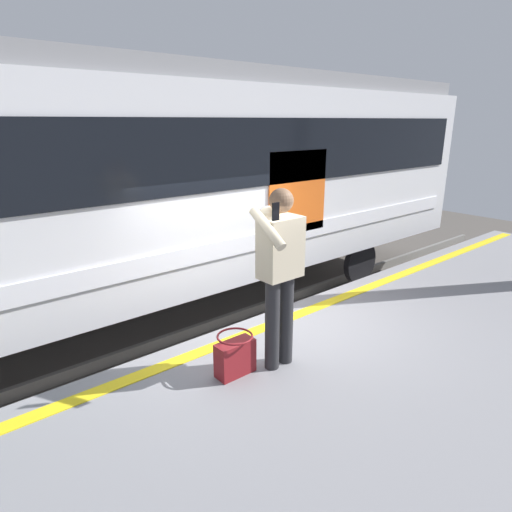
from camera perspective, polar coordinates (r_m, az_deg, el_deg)
name	(u,v)px	position (r m, az deg, el deg)	size (l,w,h in m)	color
ground_plane	(258,379)	(5.85, 0.23, -15.82)	(24.80, 24.80, 0.00)	#4C4742
platform	(389,427)	(4.57, 17.12, -20.65)	(13.56, 3.86, 0.90)	gray
safety_line	(274,324)	(5.21, 2.39, -8.85)	(13.29, 0.16, 0.01)	yellow
track_rail_near	(194,331)	(6.91, -8.18, -9.69)	(17.63, 0.08, 0.16)	slate
track_rail_far	(151,302)	(8.07, -13.61, -5.94)	(17.63, 0.08, 0.16)	slate
train_carriage	(99,180)	(6.44, -19.94, 9.33)	(13.80, 2.94, 3.76)	silver
passenger	(280,265)	(4.01, 3.13, -1.14)	(0.57, 0.55, 1.74)	#262628
handbag	(235,356)	(4.19, -2.75, -12.97)	(0.38, 0.34, 0.41)	maroon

